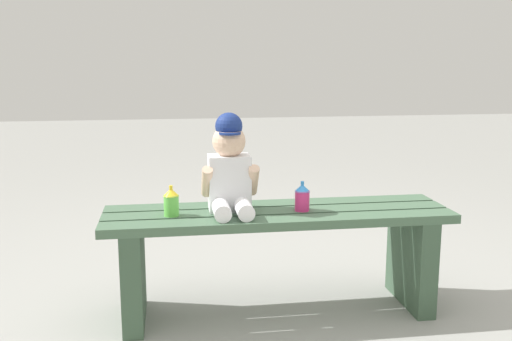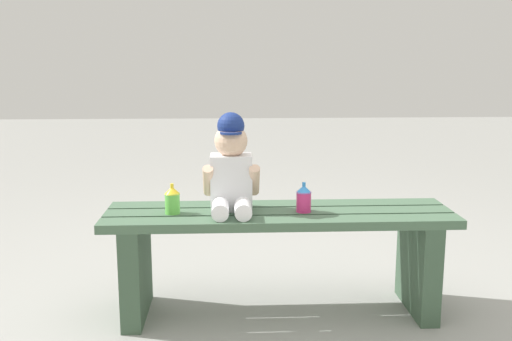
{
  "view_description": "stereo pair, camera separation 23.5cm",
  "coord_description": "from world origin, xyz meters",
  "views": [
    {
      "loc": [
        -0.44,
        -2.33,
        1.07
      ],
      "look_at": [
        -0.1,
        -0.05,
        0.63
      ],
      "focal_mm": 41.45,
      "sensor_mm": 36.0,
      "label": 1
    },
    {
      "loc": [
        -0.21,
        -2.35,
        1.07
      ],
      "look_at": [
        -0.1,
        -0.05,
        0.63
      ],
      "focal_mm": 41.45,
      "sensor_mm": 36.0,
      "label": 2
    }
  ],
  "objects": [
    {
      "name": "child_figure",
      "position": [
        -0.2,
        0.02,
        0.62
      ],
      "size": [
        0.23,
        0.27,
        0.4
      ],
      "color": "white",
      "rests_on": "park_bench"
    },
    {
      "name": "ground_plane",
      "position": [
        0.0,
        0.0,
        0.0
      ],
      "size": [
        16.0,
        16.0,
        0.0
      ],
      "primitive_type": "plane",
      "color": "#999993"
    },
    {
      "name": "sippy_cup_left",
      "position": [
        -0.44,
        -0.02,
        0.5
      ],
      "size": [
        0.06,
        0.06,
        0.12
      ],
      "color": "#66CC4C",
      "rests_on": "park_bench"
    },
    {
      "name": "park_bench",
      "position": [
        0.0,
        0.0,
        0.3
      ],
      "size": [
        1.43,
        0.37,
        0.45
      ],
      "color": "#47664C",
      "rests_on": "ground_plane"
    },
    {
      "name": "sippy_cup_right",
      "position": [
        0.1,
        -0.02,
        0.5
      ],
      "size": [
        0.06,
        0.06,
        0.12
      ],
      "color": "#E5337F",
      "rests_on": "park_bench"
    }
  ]
}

